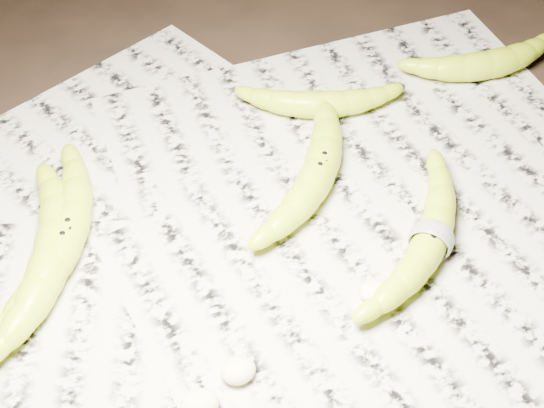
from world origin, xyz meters
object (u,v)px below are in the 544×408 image
object	(u,v)px
banana_left_b	(51,254)
banana_upper_a	(320,102)
banana_left_a	(66,236)
banana_upper_b	(488,62)
banana_taped	(432,238)
banana_center	(320,168)

from	to	relation	value
banana_left_b	banana_upper_a	world-z (taller)	banana_left_b
banana_left_a	banana_upper_b	bearing A→B (deg)	-52.57
banana_left_b	banana_taped	size ratio (longest dim) A/B	0.97
banana_taped	banana_upper_a	size ratio (longest dim) A/B	1.25
banana_left_a	banana_left_b	size ratio (longest dim) A/B	1.06
banana_taped	banana_upper_a	distance (m)	0.24
banana_left_b	banana_upper_b	xyz separation A→B (m)	(0.57, 0.12, -0.00)
banana_left_a	banana_upper_a	world-z (taller)	banana_left_a
banana_left_a	banana_upper_b	xyz separation A→B (m)	(0.56, 0.10, -0.00)
banana_left_a	banana_upper_b	world-z (taller)	banana_left_a
banana_taped	banana_left_b	bearing A→B (deg)	118.65
banana_taped	banana_upper_a	world-z (taller)	banana_taped
banana_left_a	banana_taped	distance (m)	0.37
banana_center	banana_upper_b	xyz separation A→B (m)	(0.28, 0.10, -0.00)
banana_left_b	banana_taped	xyz separation A→B (m)	(0.37, -0.11, -0.00)
banana_left_b	banana_center	distance (m)	0.30
banana_upper_a	banana_left_a	bearing A→B (deg)	-143.04
banana_left_b	banana_center	world-z (taller)	same
banana_left_a	banana_center	xyz separation A→B (m)	(0.28, -0.00, 0.00)
banana_center	banana_upper_a	bearing A→B (deg)	15.40
banana_upper_a	banana_upper_b	size ratio (longest dim) A/B	0.95
banana_left_b	banana_center	xyz separation A→B (m)	(0.30, 0.02, -0.00)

